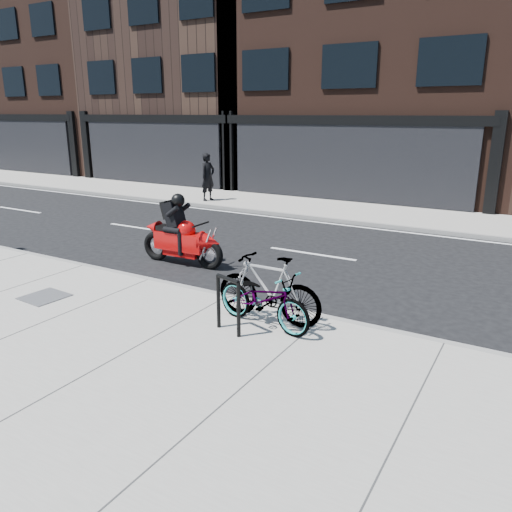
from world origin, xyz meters
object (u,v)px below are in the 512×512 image
Objects in this scene: bicycle_front at (263,298)px; bicycle_rear at (268,288)px; motorcycle at (185,237)px; utility_grate at (45,297)px; bike_rack at (228,300)px; pedestrian at (208,177)px.

bicycle_front is 0.96× the size of bicycle_rear.
utility_grate is (-0.76, -3.38, -0.56)m from motorcycle.
bike_rack is 0.79m from bicycle_rear.
pedestrian is at bearing 49.17° from bicycle_front.
pedestrian is (-4.44, 7.14, 0.37)m from motorcycle.
bicycle_front is 4.27m from motorcycle.
motorcycle is at bearing 137.29° from bike_rack.
bicycle_rear is at bearing 15.69° from utility_grate.
bike_rack is 3.97m from utility_grate.
pedestrian is at bearing 127.03° from bike_rack.
bicycle_rear is (-0.04, 0.23, 0.10)m from bicycle_front.
bike_rack is 0.40× the size of motorcycle.
bicycle_rear is 0.84× the size of motorcycle.
bicycle_front is 0.26m from bicycle_rear.
bicycle_front reaches higher than bike_rack.
pedestrian is at bearing 120.33° from motorcycle.
bicycle_front is (0.37, 0.48, -0.06)m from bike_rack.
utility_grate is at bearing -152.12° from pedestrian.
bicycle_rear is 12.24m from pedestrian.
motorcycle is at bearing 77.33° from utility_grate.
motorcycle is at bearing 64.87° from bicycle_front.
pedestrian reaches higher than bike_rack.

